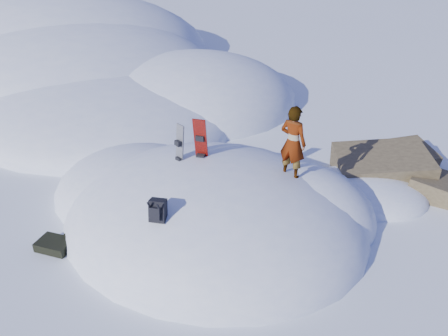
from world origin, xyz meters
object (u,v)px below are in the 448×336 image
(snowboard_red, at_px, (201,149))
(snowboard_dark, at_px, (179,153))
(backpack, at_px, (157,211))
(person, at_px, (293,143))

(snowboard_red, relative_size, snowboard_dark, 1.15)
(backpack, bearing_deg, person, 41.33)
(snowboard_red, height_order, backpack, snowboard_red)
(backpack, height_order, person, person)
(snowboard_dark, relative_size, person, 0.83)
(snowboard_red, height_order, snowboard_dark, snowboard_red)
(person, bearing_deg, snowboard_dark, 28.48)
(snowboard_dark, distance_m, backpack, 1.98)
(person, bearing_deg, backpack, 67.82)
(backpack, distance_m, person, 3.17)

